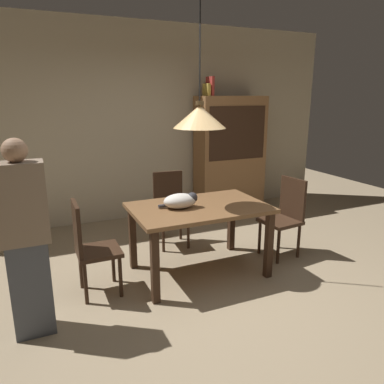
# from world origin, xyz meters

# --- Properties ---
(ground) EXTENTS (10.00, 10.00, 0.00)m
(ground) POSITION_xyz_m (0.00, 0.00, 0.00)
(ground) COLOR #998466
(back_wall) EXTENTS (6.40, 0.10, 2.90)m
(back_wall) POSITION_xyz_m (0.00, 2.65, 1.45)
(back_wall) COLOR beige
(back_wall) RESTS_ON ground
(dining_table) EXTENTS (1.40, 0.90, 0.75)m
(dining_table) POSITION_xyz_m (-0.01, 0.50, 0.65)
(dining_table) COLOR brown
(dining_table) RESTS_ON ground
(chair_left_side) EXTENTS (0.40, 0.40, 0.93)m
(chair_left_side) POSITION_xyz_m (-1.14, 0.50, 0.51)
(chair_left_side) COLOR #382316
(chair_left_side) RESTS_ON ground
(chair_right_side) EXTENTS (0.44, 0.44, 0.93)m
(chair_right_side) POSITION_xyz_m (1.11, 0.51, 0.51)
(chair_right_side) COLOR #382316
(chair_right_side) RESTS_ON ground
(chair_far_back) EXTENTS (0.43, 0.43, 0.93)m
(chair_far_back) POSITION_xyz_m (-0.01, 1.37, 0.51)
(chair_far_back) COLOR #382316
(chair_far_back) RESTS_ON ground
(cat_sleeping) EXTENTS (0.39, 0.24, 0.16)m
(cat_sleeping) POSITION_xyz_m (-0.21, 0.51, 0.83)
(cat_sleeping) COLOR silver
(cat_sleeping) RESTS_ON dining_table
(pendant_lamp) EXTENTS (0.52, 0.52, 1.30)m
(pendant_lamp) POSITION_xyz_m (-0.01, 0.50, 1.66)
(pendant_lamp) COLOR #E5B775
(hutch_bookcase) EXTENTS (1.12, 0.45, 1.85)m
(hutch_bookcase) POSITION_xyz_m (1.38, 2.32, 0.89)
(hutch_bookcase) COLOR olive
(hutch_bookcase) RESTS_ON ground
(book_yellow_short) EXTENTS (0.04, 0.20, 0.18)m
(book_yellow_short) POSITION_xyz_m (0.95, 2.32, 1.94)
(book_yellow_short) COLOR gold
(book_yellow_short) RESTS_ON hutch_bookcase
(book_red_tall) EXTENTS (0.04, 0.22, 0.28)m
(book_red_tall) POSITION_xyz_m (1.01, 2.32, 1.99)
(book_red_tall) COLOR #B73833
(book_red_tall) RESTS_ON hutch_bookcase
(person_standing) EXTENTS (0.36, 0.22, 1.57)m
(person_standing) POSITION_xyz_m (-1.66, 0.09, 0.79)
(person_standing) COLOR #4C515B
(person_standing) RESTS_ON ground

